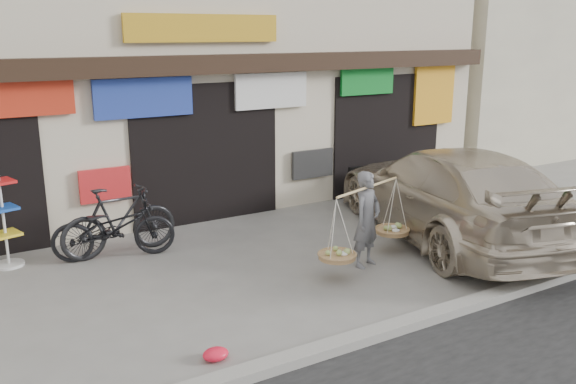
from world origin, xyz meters
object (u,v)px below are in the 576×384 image
display_rack (4,225)px  bike_0 (114,228)px  bike_1 (119,221)px  suv (449,193)px  street_vendor (367,223)px

display_rack → bike_0: bearing=-18.2°
bike_1 → display_rack: (-1.70, 0.39, 0.10)m
bike_0 → bike_1: size_ratio=1.01×
suv → display_rack: display_rack is taller
street_vendor → display_rack: 5.73m
street_vendor → bike_0: street_vendor is taller
street_vendor → suv: (2.15, 0.38, 0.12)m
street_vendor → bike_1: bearing=123.3°
street_vendor → bike_1: 4.10m
bike_1 → suv: bearing=-114.6°
suv → display_rack: bearing=-5.3°
street_vendor → suv: 2.19m
bike_1 → display_rack: bearing=74.0°
street_vendor → display_rack: display_rack is taller
suv → display_rack: (-7.08, 2.53, -0.14)m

